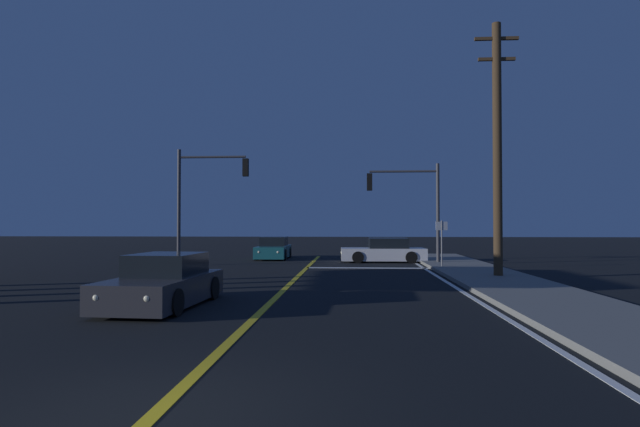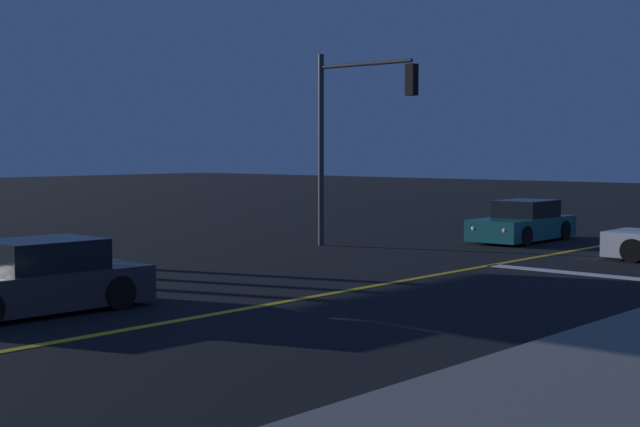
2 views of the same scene
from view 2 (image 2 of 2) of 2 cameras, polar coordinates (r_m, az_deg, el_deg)
name	(u,v)px [view 2 (image 2 of 2)]	position (r m, az deg, el deg)	size (l,w,h in m)	color
sidewalk_right	(632,365)	(13.54, 18.49, -8.74)	(3.20, 36.91, 0.15)	slate
lane_line_center	(248,308)	(17.76, -4.40, -5.78)	(0.20, 34.86, 0.01)	gold
lane_line_edge_right	(511,350)	(14.35, 11.60, -8.18)	(0.16, 34.86, 0.01)	white
stop_bar	(598,275)	(23.25, 16.61, -3.63)	(5.86, 0.50, 0.01)	white
car_mid_block_charcoal	(34,281)	(17.99, -17.07, -3.96)	(2.11, 4.35, 1.34)	#2D2D33
car_parked_curb_teal	(523,223)	(31.33, 12.29, -0.59)	(1.92, 4.39, 1.34)	#195960
traffic_signal_far_left	(353,118)	(28.29, 2.01, 5.83)	(3.68, 0.28, 5.94)	#38383D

